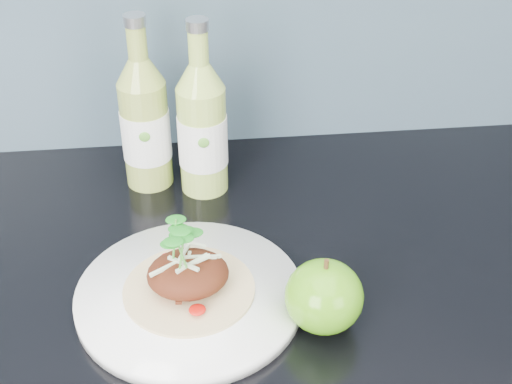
% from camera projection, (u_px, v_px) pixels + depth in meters
% --- Properties ---
extents(dinner_plate, '(0.26, 0.26, 0.02)m').
position_uv_depth(dinner_plate, '(190.00, 296.00, 0.78)').
color(dinner_plate, white).
rests_on(dinner_plate, kitchen_counter).
extents(pork_taco, '(0.14, 0.14, 0.10)m').
position_uv_depth(pork_taco, '(188.00, 271.00, 0.76)').
color(pork_taco, tan).
rests_on(pork_taco, dinner_plate).
extents(green_apple, '(0.10, 0.10, 0.09)m').
position_uv_depth(green_apple, '(324.00, 296.00, 0.74)').
color(green_apple, '#45880E').
rests_on(green_apple, kitchen_counter).
extents(cider_bottle_left, '(0.08, 0.08, 0.24)m').
position_uv_depth(cider_bottle_left, '(145.00, 123.00, 0.93)').
color(cider_bottle_left, '#92A544').
rests_on(cider_bottle_left, kitchen_counter).
extents(cider_bottle_right, '(0.08, 0.08, 0.24)m').
position_uv_depth(cider_bottle_right, '(202.00, 129.00, 0.92)').
color(cider_bottle_right, '#A5C351').
rests_on(cider_bottle_right, kitchen_counter).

